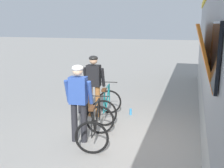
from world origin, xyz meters
TOP-DOWN VIEW (x-y plane):
  - ground_plane at (0.00, 0.00)m, footprint 80.00×80.00m
  - cyclist_near_in_dark at (-1.25, 1.48)m, footprint 0.63×0.33m
  - cyclist_far_in_blue at (-0.97, -0.18)m, footprint 0.63×0.35m
  - bicycle_near_teal at (-0.82, 1.35)m, footprint 0.87×1.17m
  - bicycle_far_black at (-0.58, -0.16)m, footprint 0.89×1.18m
  - backpack_on_platform at (-1.64, 1.64)m, footprint 0.28×0.18m
  - water_bottle_near_the_bikes at (-0.26, 1.90)m, footprint 0.07×0.07m

SIDE VIEW (x-z plane):
  - ground_plane at x=0.00m, z-range 0.00..0.00m
  - water_bottle_near_the_bikes at x=-0.26m, z-range 0.00..0.18m
  - backpack_on_platform at x=-1.64m, z-range 0.00..0.40m
  - bicycle_near_teal at x=-0.82m, z-range -0.09..0.89m
  - bicycle_far_black at x=-0.58m, z-range -0.09..0.89m
  - cyclist_near_in_dark at x=-1.25m, z-range 0.17..1.94m
  - cyclist_far_in_blue at x=-0.97m, z-range 0.17..1.94m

